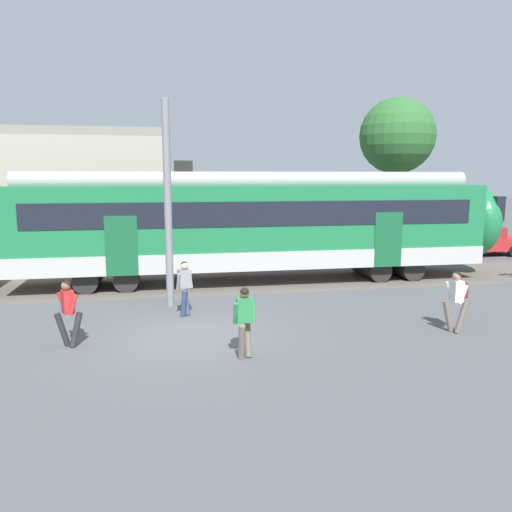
{
  "coord_description": "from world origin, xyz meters",
  "views": [
    {
      "loc": [
        -0.57,
        -12.69,
        4.12
      ],
      "look_at": [
        2.3,
        2.93,
        1.6
      ],
      "focal_mm": 35.0,
      "sensor_mm": 36.0,
      "label": 1
    }
  ],
  "objects_px": {
    "pedestrian_white": "(457,296)",
    "pedestrian_red": "(68,309)",
    "commuter_train": "(23,229)",
    "pedestrian_grey": "(185,285)",
    "pedestrian_green": "(245,317)",
    "parked_car_red": "(483,241)"
  },
  "relations": [
    {
      "from": "pedestrian_grey",
      "to": "parked_car_red",
      "type": "distance_m",
      "value": 18.38
    },
    {
      "from": "pedestrian_red",
      "to": "commuter_train",
      "type": "bearing_deg",
      "value": 111.56
    },
    {
      "from": "pedestrian_grey",
      "to": "parked_car_red",
      "type": "xyz_separation_m",
      "value": [
        16.04,
        8.97,
        -0.18
      ]
    },
    {
      "from": "pedestrian_green",
      "to": "parked_car_red",
      "type": "xyz_separation_m",
      "value": [
        14.84,
        12.75,
        -0.18
      ]
    },
    {
      "from": "commuter_train",
      "to": "parked_car_red",
      "type": "bearing_deg",
      "value": 11.46
    },
    {
      "from": "commuter_train",
      "to": "pedestrian_red",
      "type": "bearing_deg",
      "value": -68.44
    },
    {
      "from": "pedestrian_green",
      "to": "pedestrian_white",
      "type": "bearing_deg",
      "value": 8.64
    },
    {
      "from": "pedestrian_white",
      "to": "commuter_train",
      "type": "bearing_deg",
      "value": 149.42
    },
    {
      "from": "pedestrian_grey",
      "to": "pedestrian_green",
      "type": "bearing_deg",
      "value": -72.42
    },
    {
      "from": "commuter_train",
      "to": "pedestrian_grey",
      "type": "xyz_separation_m",
      "value": [
        5.6,
        -4.58,
        -1.29
      ]
    },
    {
      "from": "pedestrian_white",
      "to": "pedestrian_red",
      "type": "bearing_deg",
      "value": 176.25
    },
    {
      "from": "pedestrian_red",
      "to": "pedestrian_white",
      "type": "height_order",
      "value": "same"
    },
    {
      "from": "pedestrian_red",
      "to": "pedestrian_white",
      "type": "bearing_deg",
      "value": -3.75
    },
    {
      "from": "pedestrian_red",
      "to": "parked_car_red",
      "type": "xyz_separation_m",
      "value": [
        18.94,
        11.21,
        -0.18
      ]
    },
    {
      "from": "pedestrian_green",
      "to": "pedestrian_grey",
      "type": "bearing_deg",
      "value": 107.58
    },
    {
      "from": "pedestrian_green",
      "to": "pedestrian_white",
      "type": "distance_m",
      "value": 5.92
    },
    {
      "from": "pedestrian_grey",
      "to": "pedestrian_white",
      "type": "distance_m",
      "value": 7.63
    },
    {
      "from": "commuter_train",
      "to": "pedestrian_red",
      "type": "distance_m",
      "value": 7.45
    },
    {
      "from": "commuter_train",
      "to": "pedestrian_white",
      "type": "relative_size",
      "value": 22.83
    },
    {
      "from": "pedestrian_grey",
      "to": "pedestrian_green",
      "type": "height_order",
      "value": "same"
    },
    {
      "from": "parked_car_red",
      "to": "pedestrian_grey",
      "type": "bearing_deg",
      "value": -150.8
    },
    {
      "from": "pedestrian_red",
      "to": "pedestrian_grey",
      "type": "bearing_deg",
      "value": 37.73
    }
  ]
}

